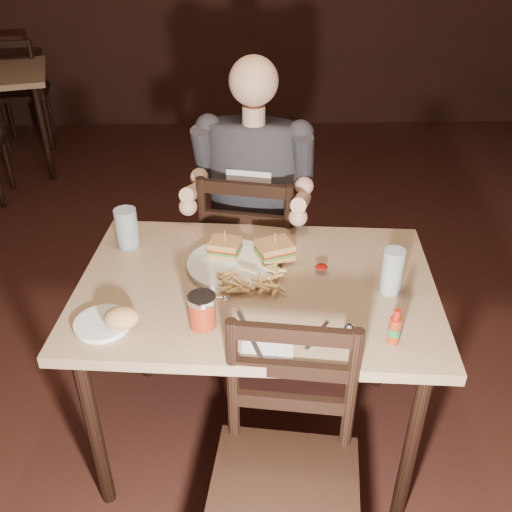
{
  "coord_description": "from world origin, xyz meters",
  "views": [
    {
      "loc": [
        0.04,
        -1.84,
        1.91
      ],
      "look_at": [
        0.08,
        -0.2,
        0.85
      ],
      "focal_mm": 40.0,
      "sensor_mm": 36.0,
      "label": 1
    }
  ],
  "objects_px": {
    "hot_sauce": "(395,326)",
    "bg_chair_far": "(22,92)",
    "glass_right": "(392,271)",
    "side_plate": "(103,324)",
    "chair_near": "(284,494)",
    "chair_far": "(254,257)",
    "dinner_plate": "(232,266)",
    "glass_left": "(127,228)",
    "diner": "(252,169)",
    "main_table": "(256,302)",
    "syrup_dispenser": "(203,311)"
  },
  "relations": [
    {
      "from": "glass_left",
      "to": "bg_chair_far",
      "type": "bearing_deg",
      "value": 115.33
    },
    {
      "from": "glass_right",
      "to": "hot_sauce",
      "type": "bearing_deg",
      "value": -100.52
    },
    {
      "from": "chair_near",
      "to": "hot_sauce",
      "type": "relative_size",
      "value": 7.68
    },
    {
      "from": "bg_chair_far",
      "to": "dinner_plate",
      "type": "relative_size",
      "value": 2.94
    },
    {
      "from": "chair_near",
      "to": "side_plate",
      "type": "distance_m",
      "value": 0.74
    },
    {
      "from": "chair_far",
      "to": "glass_right",
      "type": "height_order",
      "value": "chair_far"
    },
    {
      "from": "bg_chair_far",
      "to": "hot_sauce",
      "type": "distance_m",
      "value": 4.3
    },
    {
      "from": "dinner_plate",
      "to": "syrup_dispenser",
      "type": "relative_size",
      "value": 2.78
    },
    {
      "from": "glass_left",
      "to": "hot_sauce",
      "type": "bearing_deg",
      "value": -33.12
    },
    {
      "from": "side_plate",
      "to": "main_table",
      "type": "bearing_deg",
      "value": 23.99
    },
    {
      "from": "glass_right",
      "to": "hot_sauce",
      "type": "distance_m",
      "value": 0.26
    },
    {
      "from": "chair_far",
      "to": "dinner_plate",
      "type": "xyz_separation_m",
      "value": [
        -0.09,
        -0.52,
        0.3
      ]
    },
    {
      "from": "syrup_dispenser",
      "to": "side_plate",
      "type": "bearing_deg",
      "value": -175.87
    },
    {
      "from": "bg_chair_far",
      "to": "dinner_plate",
      "type": "bearing_deg",
      "value": 109.86
    },
    {
      "from": "diner",
      "to": "glass_right",
      "type": "xyz_separation_m",
      "value": [
        0.45,
        -0.63,
        -0.09
      ]
    },
    {
      "from": "hot_sauce",
      "to": "bg_chair_far",
      "type": "bearing_deg",
      "value": 122.65
    },
    {
      "from": "bg_chair_far",
      "to": "side_plate",
      "type": "relative_size",
      "value": 5.38
    },
    {
      "from": "chair_near",
      "to": "chair_far",
      "type": "bearing_deg",
      "value": 100.9
    },
    {
      "from": "chair_near",
      "to": "diner",
      "type": "relative_size",
      "value": 1.03
    },
    {
      "from": "chair_far",
      "to": "glass_left",
      "type": "relative_size",
      "value": 6.21
    },
    {
      "from": "hot_sauce",
      "to": "side_plate",
      "type": "xyz_separation_m",
      "value": [
        -0.88,
        0.1,
        -0.05
      ]
    },
    {
      "from": "side_plate",
      "to": "dinner_plate",
      "type": "bearing_deg",
      "value": 38.22
    },
    {
      "from": "hot_sauce",
      "to": "syrup_dispenser",
      "type": "bearing_deg",
      "value": 170.77
    },
    {
      "from": "diner",
      "to": "dinner_plate",
      "type": "relative_size",
      "value": 2.86
    },
    {
      "from": "diner",
      "to": "syrup_dispenser",
      "type": "xyz_separation_m",
      "value": [
        -0.17,
        -0.8,
        -0.11
      ]
    },
    {
      "from": "syrup_dispenser",
      "to": "diner",
      "type": "bearing_deg",
      "value": 83.0
    },
    {
      "from": "chair_near",
      "to": "glass_left",
      "type": "xyz_separation_m",
      "value": [
        -0.54,
        0.86,
        0.39
      ]
    },
    {
      "from": "chair_near",
      "to": "bg_chair_far",
      "type": "distance_m",
      "value": 4.37
    },
    {
      "from": "chair_near",
      "to": "diner",
      "type": "distance_m",
      "value": 1.27
    },
    {
      "from": "chair_near",
      "to": "glass_right",
      "type": "xyz_separation_m",
      "value": [
        0.38,
        0.54,
        0.39
      ]
    },
    {
      "from": "dinner_plate",
      "to": "hot_sauce",
      "type": "bearing_deg",
      "value": -40.36
    },
    {
      "from": "main_table",
      "to": "glass_left",
      "type": "bearing_deg",
      "value": 151.37
    },
    {
      "from": "glass_left",
      "to": "glass_right",
      "type": "distance_m",
      "value": 0.97
    },
    {
      "from": "glass_right",
      "to": "side_plate",
      "type": "height_order",
      "value": "glass_right"
    },
    {
      "from": "chair_near",
      "to": "glass_right",
      "type": "height_order",
      "value": "glass_right"
    },
    {
      "from": "bg_chair_far",
      "to": "chair_far",
      "type": "bearing_deg",
      "value": 115.76
    },
    {
      "from": "main_table",
      "to": "hot_sauce",
      "type": "distance_m",
      "value": 0.52
    },
    {
      "from": "glass_left",
      "to": "glass_right",
      "type": "xyz_separation_m",
      "value": [
        0.92,
        -0.32,
        0.0
      ]
    },
    {
      "from": "bg_chair_far",
      "to": "dinner_plate",
      "type": "distance_m",
      "value": 3.7
    },
    {
      "from": "main_table",
      "to": "syrup_dispenser",
      "type": "bearing_deg",
      "value": -127.98
    },
    {
      "from": "hot_sauce",
      "to": "glass_right",
      "type": "bearing_deg",
      "value": 79.48
    },
    {
      "from": "chair_near",
      "to": "glass_left",
      "type": "distance_m",
      "value": 1.08
    },
    {
      "from": "chair_near",
      "to": "main_table",
      "type": "bearing_deg",
      "value": 104.31
    },
    {
      "from": "main_table",
      "to": "chair_far",
      "type": "distance_m",
      "value": 0.66
    },
    {
      "from": "dinner_plate",
      "to": "side_plate",
      "type": "bearing_deg",
      "value": -141.78
    },
    {
      "from": "bg_chair_far",
      "to": "dinner_plate",
      "type": "xyz_separation_m",
      "value": [
        1.83,
        -3.2,
        0.32
      ]
    },
    {
      "from": "diner",
      "to": "glass_left",
      "type": "distance_m",
      "value": 0.58
    },
    {
      "from": "dinner_plate",
      "to": "syrup_dispenser",
      "type": "distance_m",
      "value": 0.33
    },
    {
      "from": "chair_far",
      "to": "chair_near",
      "type": "distance_m",
      "value": 1.22
    },
    {
      "from": "bg_chair_far",
      "to": "side_plate",
      "type": "bearing_deg",
      "value": 102.29
    }
  ]
}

